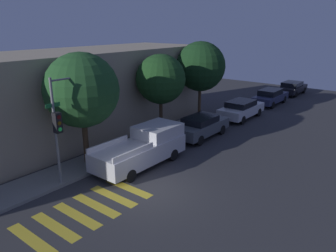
# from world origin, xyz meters

# --- Properties ---
(ground_plane) EXTENTS (60.00, 60.00, 0.00)m
(ground_plane) POSITION_xyz_m (0.00, 0.00, 0.00)
(ground_plane) COLOR #333335
(sidewalk) EXTENTS (26.00, 2.14, 0.14)m
(sidewalk) POSITION_xyz_m (0.00, 4.27, 0.07)
(sidewalk) COLOR slate
(sidewalk) RESTS_ON ground
(building_row) EXTENTS (26.00, 6.00, 5.52)m
(building_row) POSITION_xyz_m (0.00, 8.74, 2.76)
(building_row) COLOR gray
(building_row) RESTS_ON ground
(crosswalk) EXTENTS (5.18, 2.60, 0.00)m
(crosswalk) POSITION_xyz_m (-2.64, 0.80, 0.00)
(crosswalk) COLOR gold
(crosswalk) RESTS_ON ground
(traffic_light_pole) EXTENTS (2.44, 0.56, 4.98)m
(traffic_light_pole) POSITION_xyz_m (-1.53, 3.37, 3.34)
(traffic_light_pole) COLOR slate
(traffic_light_pole) RESTS_ON ground
(pickup_truck) EXTENTS (5.31, 2.08, 1.89)m
(pickup_truck) POSITION_xyz_m (2.16, 2.10, 0.94)
(pickup_truck) COLOR #BCBCC1
(pickup_truck) RESTS_ON ground
(sedan_near_corner) EXTENTS (4.34, 1.80, 1.41)m
(sedan_near_corner) POSITION_xyz_m (7.67, 2.10, 0.76)
(sedan_near_corner) COLOR #4C5156
(sedan_near_corner) RESTS_ON ground
(sedan_middle) EXTENTS (4.62, 1.89, 1.42)m
(sedan_middle) POSITION_xyz_m (13.44, 2.10, 0.76)
(sedan_middle) COLOR silver
(sedan_middle) RESTS_ON ground
(sedan_far_end) EXTENTS (4.67, 1.75, 1.42)m
(sedan_far_end) POSITION_xyz_m (19.37, 2.10, 0.75)
(sedan_far_end) COLOR #2D3351
(sedan_far_end) RESTS_ON ground
(sedan_tail_of_row) EXTENTS (4.43, 1.89, 1.32)m
(sedan_tail_of_row) POSITION_xyz_m (25.24, 2.10, 0.71)
(sedan_tail_of_row) COLOR black
(sedan_tail_of_row) RESTS_ON ground
(tree_near_corner) EXTENTS (3.75, 3.75, 5.85)m
(tree_near_corner) POSITION_xyz_m (0.26, 4.41, 3.97)
(tree_near_corner) COLOR #42301E
(tree_near_corner) RESTS_ON ground
(tree_midblock) EXTENTS (3.18, 3.18, 5.35)m
(tree_midblock) POSITION_xyz_m (6.38, 4.41, 3.75)
(tree_midblock) COLOR #42301E
(tree_midblock) RESTS_ON ground
(tree_far_end) EXTENTS (3.66, 3.66, 5.94)m
(tree_far_end) POSITION_xyz_m (11.00, 4.41, 4.11)
(tree_far_end) COLOR #4C3823
(tree_far_end) RESTS_ON ground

